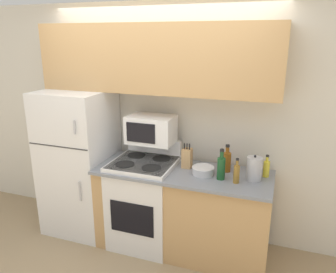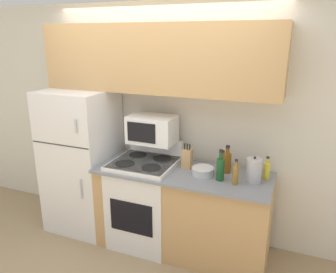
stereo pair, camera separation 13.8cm
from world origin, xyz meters
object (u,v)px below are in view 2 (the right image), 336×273
knife_block (187,158)px  bottle_hot_sauce (223,162)px  bowl (203,171)px  bottle_cooking_spray (267,170)px  kettle (254,170)px  bottle_whiskey (227,162)px  refrigerator (82,160)px  stove (145,200)px  bottle_wine_green (220,168)px  microwave (152,129)px  bottle_vinegar (236,175)px

knife_block → bottle_hot_sauce: size_ratio=1.31×
bowl → bottle_cooking_spray: size_ratio=1.00×
bottle_hot_sauce → kettle: kettle is taller
bottle_whiskey → bottle_hot_sauce: bearing=128.8°
refrigerator → knife_block: size_ratio=6.27×
knife_block → bowl: knife_block is taller
refrigerator → bottle_cooking_spray: refrigerator is taller
bowl → bottle_hot_sauce: bearing=55.6°
stove → bowl: 0.78m
knife_block → bottle_wine_green: bearing=-23.8°
kettle → stove: bearing=-179.2°
kettle → bottle_cooking_spray: bearing=48.0°
microwave → bottle_wine_green: size_ratio=1.63×
knife_block → bottle_wine_green: 0.42m
bottle_wine_green → bowl: bearing=164.1°
refrigerator → knife_block: (1.26, 0.06, 0.19)m
bottle_wine_green → microwave: bearing=164.6°
stove → kettle: 1.23m
bottle_whiskey → bottle_vinegar: 0.27m
refrigerator → bottle_hot_sauce: 1.62m
bottle_wine_green → bottle_hot_sauce: (-0.04, 0.27, -0.04)m
bowl → kettle: kettle is taller
knife_block → kettle: bearing=-7.0°
bottle_cooking_spray → bottle_vinegar: (-0.25, -0.24, 0.01)m
microwave → bowl: bearing=-15.2°
refrigerator → bottle_vinegar: bearing=-4.5°
stove → bottle_wine_green: 0.98m
bottle_cooking_spray → kettle: 0.16m
bottle_whiskey → knife_block: bearing=-175.3°
stove → bottle_hot_sauce: 0.95m
bottle_wine_green → bottle_vinegar: (0.15, -0.04, -0.02)m
bottle_whiskey → kettle: size_ratio=1.13×
bottle_hot_sauce → bottle_vinegar: (0.18, -0.31, 0.02)m
knife_block → bottle_vinegar: bearing=-21.1°
knife_block → bowl: (0.20, -0.12, -0.06)m
bottle_vinegar → stove: bearing=173.8°
bottle_vinegar → kettle: bearing=40.3°
bottle_cooking_spray → bottle_whiskey: bearing=-179.9°
bottle_wine_green → bottle_cooking_spray: bearing=26.9°
stove → bowl: stove is taller
refrigerator → bowl: (1.46, -0.05, 0.12)m
microwave → bottle_vinegar: size_ratio=2.04×
knife_block → bottle_whiskey: 0.40m
stove → bowl: size_ratio=5.03×
microwave → bottle_cooking_spray: microwave is taller
bowl → bottle_hot_sauce: bottle_hot_sauce is taller
bottle_whiskey → kettle: (0.27, -0.12, 0.00)m
knife_block → bottle_whiskey: bottle_whiskey is taller
bottle_vinegar → bowl: bearing=165.1°
stove → kettle: bearing=0.8°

